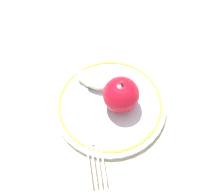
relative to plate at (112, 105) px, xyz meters
The scene contains 5 objects.
ground_plane 0.02m from the plate, 106.50° to the left, with size 2.00×2.00×0.00m, color #B9A88C.
plate is the anchor object (origin of this frame).
apple_red_whole 0.04m from the plate, 30.53° to the left, with size 0.07×0.07×0.08m.
apple_slice_front 0.07m from the plate, 162.35° to the left, with size 0.07×0.03×0.02m, color #E8E9C7.
fork 0.06m from the plate, 93.45° to the right, with size 0.15×0.15×0.00m.
Camera 1 is at (0.14, -0.21, 0.44)m, focal length 40.00 mm.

